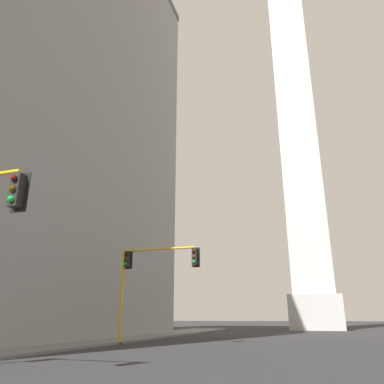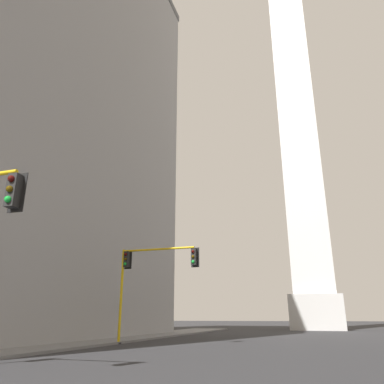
{
  "view_description": "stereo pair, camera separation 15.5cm",
  "coord_description": "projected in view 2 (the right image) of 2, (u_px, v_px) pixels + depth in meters",
  "views": [
    {
      "loc": [
        0.07,
        -2.07,
        1.69
      ],
      "look_at": [
        -11.28,
        33.74,
        14.31
      ],
      "focal_mm": 35.0,
      "sensor_mm": 36.0,
      "label": 1
    },
    {
      "loc": [
        0.22,
        -2.02,
        1.69
      ],
      "look_at": [
        -11.28,
        33.74,
        14.31
      ],
      "focal_mm": 35.0,
      "sensor_mm": 36.0,
      "label": 2
    }
  ],
  "objects": [
    {
      "name": "sidewalk_left",
      "position": [
        74.0,
        344.0,
        24.34
      ],
      "size": [
        5.0,
        68.65,
        0.15
      ],
      "primitive_type": "cube",
      "color": "slate",
      "rests_on": "ground_plane"
    },
    {
      "name": "building_left",
      "position": [
        8.0,
        85.0,
        35.12
      ],
      "size": [
        19.99,
        38.12,
        44.89
      ],
      "color": "#9E9EA0",
      "rests_on": "ground_plane"
    },
    {
      "name": "obelisk",
      "position": [
        295.0,
        102.0,
        64.78
      ],
      "size": [
        7.31,
        7.31,
        76.54
      ],
      "color": "silver",
      "rests_on": "ground_plane"
    },
    {
      "name": "traffic_light_mid_left",
      "position": [
        147.0,
        270.0,
        25.97
      ],
      "size": [
        5.84,
        0.53,
        6.32
      ],
      "color": "yellow",
      "rests_on": "ground_plane"
    }
  ]
}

